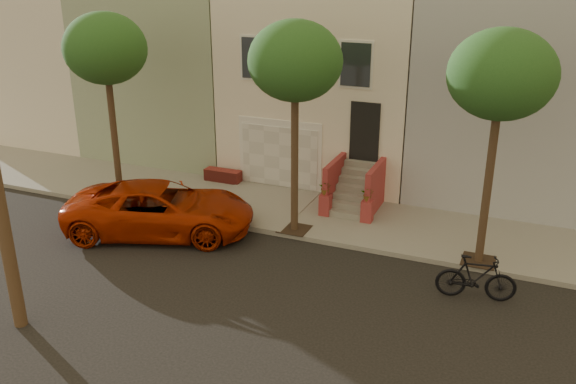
% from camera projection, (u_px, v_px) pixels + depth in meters
% --- Properties ---
extents(ground, '(90.00, 90.00, 0.00)m').
position_uv_depth(ground, '(203.00, 286.00, 15.93)').
color(ground, black).
rests_on(ground, ground).
extents(sidewalk, '(40.00, 3.70, 0.15)m').
position_uv_depth(sidewalk, '(283.00, 210.00, 20.51)').
color(sidewalk, gray).
rests_on(sidewalk, ground).
extents(house_row, '(33.10, 11.70, 7.00)m').
position_uv_depth(house_row, '(340.00, 75.00, 24.25)').
color(house_row, beige).
rests_on(house_row, sidewalk).
extents(tree_left, '(2.70, 2.57, 6.30)m').
position_uv_depth(tree_left, '(105.00, 50.00, 19.37)').
color(tree_left, '#2D2116').
rests_on(tree_left, sidewalk).
extents(tree_mid, '(2.70, 2.57, 6.30)m').
position_uv_depth(tree_mid, '(295.00, 62.00, 17.04)').
color(tree_mid, '#2D2116').
rests_on(tree_mid, sidewalk).
extents(tree_right, '(2.70, 2.57, 6.30)m').
position_uv_depth(tree_right, '(502.00, 76.00, 15.06)').
color(tree_right, '#2D2116').
rests_on(tree_right, sidewalk).
extents(utility_pole, '(23.60, 1.22, 10.00)m').
position_uv_depth(utility_pole, '(572.00, 175.00, 8.43)').
color(utility_pole, '#4B3822').
rests_on(utility_pole, ground).
extents(pickup_truck, '(6.23, 4.35, 1.58)m').
position_uv_depth(pickup_truck, '(160.00, 209.00, 18.72)').
color(pickup_truck, '#A92301').
rests_on(pickup_truck, ground).
extents(motorcycle, '(2.02, 0.88, 1.18)m').
position_uv_depth(motorcycle, '(476.00, 278.00, 15.12)').
color(motorcycle, black).
rests_on(motorcycle, ground).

